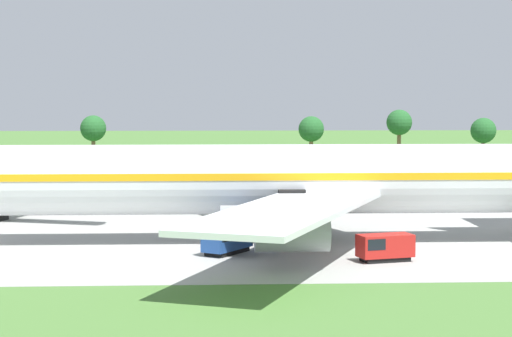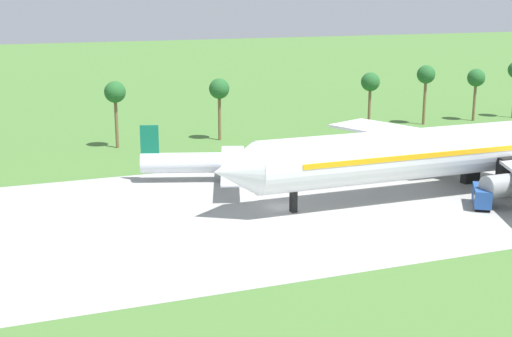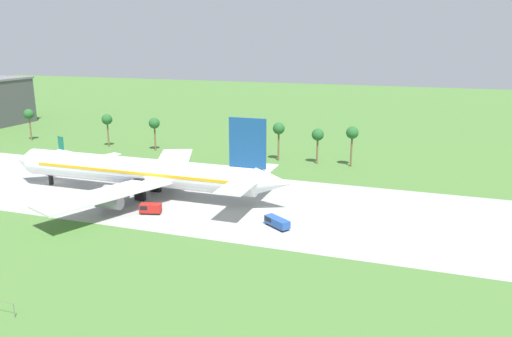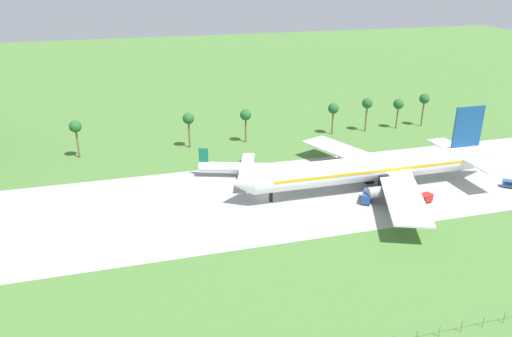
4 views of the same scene
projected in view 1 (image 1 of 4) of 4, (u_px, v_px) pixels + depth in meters
The scene contains 4 objects.
jet_airliner at pixel (275, 180), 85.63m from camera, with size 73.58×59.49×20.03m.
baggage_tug at pixel (383, 247), 75.59m from camera, with size 4.85×3.10×2.23m.
catering_van at pixel (226, 238), 79.27m from camera, with size 4.57×5.48×2.56m.
palm_tree_row at pixel (220, 128), 128.83m from camera, with size 119.95×3.60×11.84m.
Camera 1 is at (21.89, -87.43, 13.29)m, focal length 65.00 mm.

